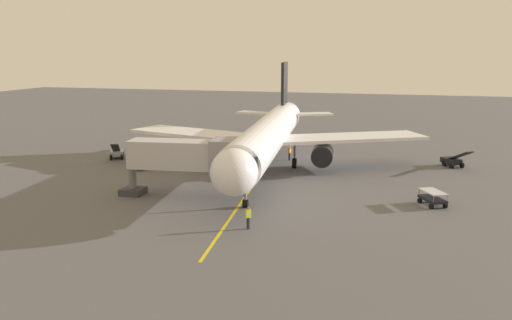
{
  "coord_description": "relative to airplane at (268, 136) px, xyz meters",
  "views": [
    {
      "loc": [
        -15.91,
        58.87,
        13.09
      ],
      "look_at": [
        -2.52,
        10.78,
        3.0
      ],
      "focal_mm": 38.33,
      "sensor_mm": 36.0,
      "label": 1
    }
  ],
  "objects": [
    {
      "name": "baggage_cart_rear_apron",
      "position": [
        -16.76,
        8.83,
        -3.35
      ],
      "size": [
        2.47,
        2.95,
        1.27
      ],
      "color": "black",
      "rests_on": "ground"
    },
    {
      "name": "jet_bridge",
      "position": [
        4.1,
        11.8,
        -0.24
      ],
      "size": [
        11.51,
        4.02,
        5.4
      ],
      "color": "#B7B7BC",
      "rests_on": "ground"
    },
    {
      "name": "apron_lead_in_line",
      "position": [
        -0.03,
        6.28,
        -4.0
      ],
      "size": [
        4.63,
        39.78,
        0.01
      ],
      "primitive_type": "cube",
      "rotation": [
        0.0,
        0.0,
        0.11
      ],
      "color": "yellow",
      "rests_on": "ground"
    },
    {
      "name": "box_truck_portside",
      "position": [
        13.74,
        1.04,
        -2.62
      ],
      "size": [
        3.2,
        4.97,
        2.62
      ],
      "color": "white",
      "rests_on": "ground"
    },
    {
      "name": "ground_crew_wing_walker",
      "position": [
        -0.85,
        -7.04,
        -3.12
      ],
      "size": [
        0.35,
        0.45,
        1.71
      ],
      "color": "#23232D",
      "rests_on": "ground"
    },
    {
      "name": "ground_crew_marshaller",
      "position": [
        -3.33,
        19.05,
        -3.12
      ],
      "size": [
        0.47,
        0.45,
        1.71
      ],
      "color": "#23232D",
      "rests_on": "ground"
    },
    {
      "name": "ground_plane",
      "position": [
        1.61,
        -2.55,
        -4.0
      ],
      "size": [
        220.0,
        220.0,
        0.0
      ],
      "primitive_type": "plane",
      "color": "#565659"
    },
    {
      "name": "belt_loader_near_nose",
      "position": [
        19.77,
        -2.38,
        -3.29
      ],
      "size": [
        3.08,
        4.64,
        2.32
      ],
      "color": "#9E9EA3",
      "rests_on": "ground"
    },
    {
      "name": "airplane",
      "position": [
        0.0,
        0.0,
        0.0
      ],
      "size": [
        34.6,
        40.34,
        11.5
      ],
      "color": "white",
      "rests_on": "ground"
    },
    {
      "name": "belt_loader_starboard_side",
      "position": [
        -19.56,
        -8.39,
        -3.29
      ],
      "size": [
        3.25,
        4.59,
        2.32
      ],
      "color": "black",
      "rests_on": "ground"
    }
  ]
}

